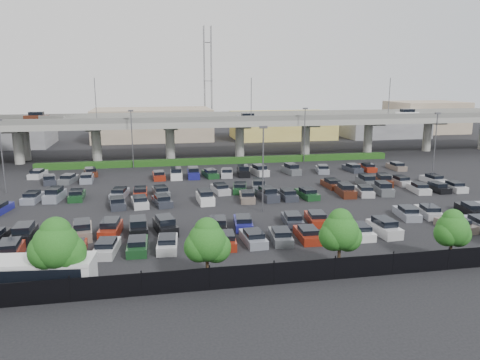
# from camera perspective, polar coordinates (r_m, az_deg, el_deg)

# --- Properties ---
(ground) EXTENTS (280.00, 280.00, 0.00)m
(ground) POSITION_cam_1_polar(r_m,az_deg,el_deg) (63.89, 1.05, -1.91)
(ground) COLOR black
(overpass) EXTENTS (150.00, 13.00, 15.80)m
(overpass) POSITION_cam_1_polar(r_m,az_deg,el_deg) (93.84, -3.18, 6.94)
(overpass) COLOR gray
(overpass) RESTS_ON ground
(hedge) EXTENTS (66.00, 1.60, 1.10)m
(hedge) POSITION_cam_1_polar(r_m,az_deg,el_deg) (87.86, -2.36, 2.36)
(hedge) COLOR #153C11
(hedge) RESTS_ON ground
(fence) EXTENTS (70.00, 0.10, 2.00)m
(fence) POSITION_cam_1_polar(r_m,az_deg,el_deg) (38.02, 10.00, -10.73)
(fence) COLOR black
(fence) RESTS_ON ground
(tree_row) EXTENTS (65.07, 3.66, 5.94)m
(tree_row) POSITION_cam_1_polar(r_m,az_deg,el_deg) (38.65, 10.42, -6.22)
(tree_row) COLOR #332316
(tree_row) RESTS_ON ground
(shuttle_bus) EXTENTS (8.38, 3.69, 2.61)m
(shuttle_bus) POSITION_cam_1_polar(r_m,az_deg,el_deg) (38.51, -23.32, -10.46)
(shuttle_bus) COLOR silver
(shuttle_bus) RESTS_ON ground
(parked_cars) EXTENTS (63.14, 41.69, 1.67)m
(parked_cars) POSITION_cam_1_polar(r_m,az_deg,el_deg) (59.58, 0.83, -2.35)
(parked_cars) COLOR maroon
(parked_cars) RESTS_ON ground
(light_poles) EXTENTS (66.90, 48.38, 10.30)m
(light_poles) POSITION_cam_1_polar(r_m,az_deg,el_deg) (63.89, -2.93, 3.78)
(light_poles) COLOR #545359
(light_poles) RESTS_ON ground
(distant_buildings) EXTENTS (138.00, 24.00, 9.00)m
(distant_buildings) POSITION_cam_1_polar(r_m,az_deg,el_deg) (125.55, 0.67, 6.82)
(distant_buildings) COLOR slate
(distant_buildings) RESTS_ON ground
(comm_tower) EXTENTS (2.40, 2.40, 30.00)m
(comm_tower) POSITION_cam_1_polar(r_m,az_deg,el_deg) (135.64, -3.93, 12.22)
(comm_tower) COLOR #545359
(comm_tower) RESTS_ON ground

